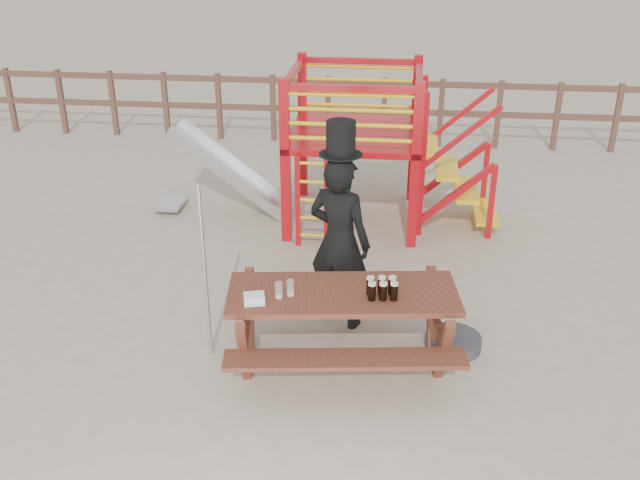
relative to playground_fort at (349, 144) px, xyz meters
The scene contains 10 objects.
ground 3.74m from the playground_fort, 91.99° to the right, with size 60.00×60.00×0.00m, color #B9A690.
back_fence 3.44m from the playground_fort, 92.08° to the left, with size 15.09×0.09×1.20m.
playground_fort is the anchor object (origin of this frame).
picnic_table 3.53m from the playground_fort, 86.36° to the right, with size 2.24×1.68×0.80m.
man_with_hat 2.68m from the playground_fort, 87.47° to the right, with size 0.78×0.66×2.15m.
metal_pole 3.60m from the playground_fort, 107.14° to the right, with size 0.04×0.04×1.77m, color #B2B2B7.
parasol_base 3.47m from the playground_fort, 67.23° to the right, with size 0.55×0.55×0.23m.
paper_bag 3.81m from the playground_fort, 98.04° to the right, with size 0.18×0.14×0.08m, color white.
stout_pints 3.58m from the playground_fort, 80.79° to the right, with size 0.28×0.20×0.17m.
empty_glasses 3.64m from the playground_fort, 94.50° to the right, with size 0.16×0.12×0.15m.
Camera 1 is at (0.77, -5.47, 3.98)m, focal length 40.00 mm.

